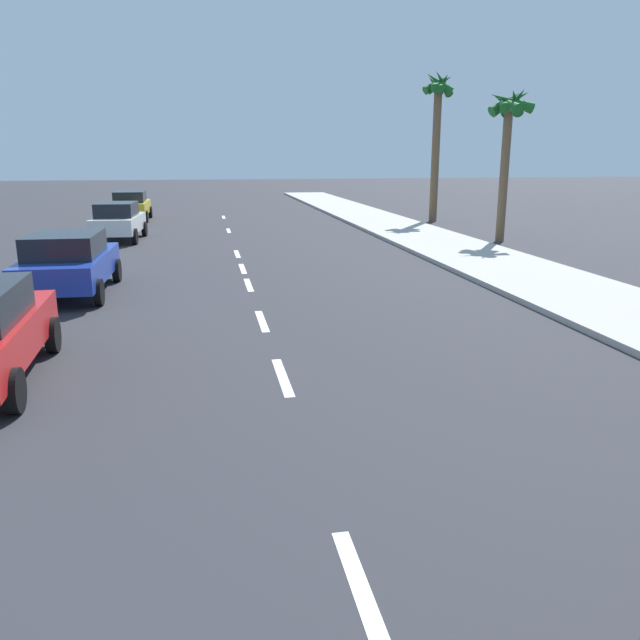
% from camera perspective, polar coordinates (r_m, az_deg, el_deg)
% --- Properties ---
extents(ground_plane, '(160.00, 160.00, 0.00)m').
position_cam_1_polar(ground_plane, '(16.71, -6.28, 2.69)').
color(ground_plane, '#2D2D33').
extents(sidewalk_strip, '(3.60, 80.00, 0.14)m').
position_cam_1_polar(sidewalk_strip, '(20.74, 16.00, 4.74)').
color(sidewalk_strip, '#B2ADA3').
rests_on(sidewalk_strip, ground).
extents(lane_stripe_2, '(0.16, 1.80, 0.01)m').
position_cam_1_polar(lane_stripe_2, '(5.54, 3.94, -23.57)').
color(lane_stripe_2, white).
rests_on(lane_stripe_2, ground).
extents(lane_stripe_3, '(0.16, 1.80, 0.01)m').
position_cam_1_polar(lane_stripe_3, '(10.14, -3.40, -5.13)').
color(lane_stripe_3, white).
rests_on(lane_stripe_3, ground).
extents(lane_stripe_4, '(0.16, 1.80, 0.01)m').
position_cam_1_polar(lane_stripe_4, '(13.54, -5.26, -0.09)').
color(lane_stripe_4, white).
rests_on(lane_stripe_4, ground).
extents(lane_stripe_5, '(0.16, 1.80, 0.01)m').
position_cam_1_polar(lane_stripe_5, '(17.38, -6.46, 3.17)').
color(lane_stripe_5, white).
rests_on(lane_stripe_5, ground).
extents(lane_stripe_6, '(0.16, 1.80, 0.01)m').
position_cam_1_polar(lane_stripe_6, '(19.93, -6.99, 4.62)').
color(lane_stripe_6, white).
rests_on(lane_stripe_6, ground).
extents(lane_stripe_7, '(0.16, 1.80, 0.01)m').
position_cam_1_polar(lane_stripe_7, '(22.98, -7.48, 5.93)').
color(lane_stripe_7, white).
rests_on(lane_stripe_7, ground).
extents(lane_stripe_8, '(0.16, 1.80, 0.01)m').
position_cam_1_polar(lane_stripe_8, '(30.29, -8.24, 7.98)').
color(lane_stripe_8, white).
rests_on(lane_stripe_8, ground).
extents(lane_stripe_9, '(0.16, 1.80, 0.01)m').
position_cam_1_polar(lane_stripe_9, '(37.04, -8.68, 9.15)').
color(lane_stripe_9, white).
rests_on(lane_stripe_9, ground).
extents(parked_car_blue, '(2.08, 4.42, 1.57)m').
position_cam_1_polar(parked_car_blue, '(17.17, -21.74, 4.92)').
color(parked_car_blue, '#1E389E').
rests_on(parked_car_blue, ground).
extents(parked_car_white, '(2.03, 4.05, 1.57)m').
position_cam_1_polar(parked_car_white, '(27.63, -17.75, 8.55)').
color(parked_car_white, white).
rests_on(parked_car_white, ground).
extents(parked_car_yellow, '(1.95, 4.19, 1.57)m').
position_cam_1_polar(parked_car_yellow, '(36.15, -16.69, 9.91)').
color(parked_car_yellow, gold).
rests_on(parked_car_yellow, ground).
extents(palm_tree_far, '(1.84, 1.86, 6.08)m').
position_cam_1_polar(palm_tree_far, '(27.04, 16.60, 16.97)').
color(palm_tree_far, brown).
rests_on(palm_tree_far, ground).
extents(palm_tree_distant, '(1.81, 1.91, 7.70)m').
position_cam_1_polar(palm_tree_distant, '(34.60, 10.54, 18.21)').
color(palm_tree_distant, brown).
rests_on(palm_tree_distant, ground).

